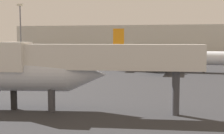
# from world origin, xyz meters

# --- Properties ---
(airplane_distant) EXTENTS (30.01, 17.63, 9.39)m
(airplane_distant) POSITION_xyz_m (2.61, 59.44, 3.04)
(airplane_distant) COLOR silver
(airplane_distant) RESTS_ON ground_plane
(jet_bridge) EXTENTS (19.22, 3.81, 6.74)m
(jet_bridge) POSITION_xyz_m (-3.65, 20.49, 5.19)
(jet_bridge) COLOR silver
(jet_bridge) RESTS_ON ground_plane
(light_mast_left) EXTENTS (2.40, 0.50, 20.29)m
(light_mast_left) POSITION_xyz_m (-52.80, 98.67, 11.41)
(light_mast_left) COLOR slate
(light_mast_left) RESTS_ON ground_plane
(terminal_building) EXTENTS (76.65, 25.34, 12.07)m
(terminal_building) POSITION_xyz_m (-17.31, 113.57, 6.03)
(terminal_building) COLOR beige
(terminal_building) RESTS_ON ground_plane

